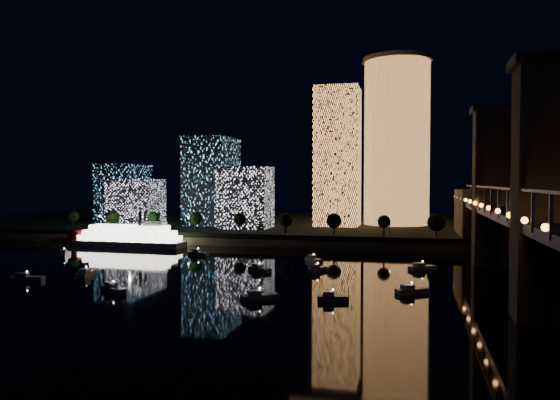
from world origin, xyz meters
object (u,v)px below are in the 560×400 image
Objects in this scene: tower_rectangular at (338,157)px; riverboat at (125,237)px; tower_cylindrical at (397,141)px; truss_bridge at (520,226)px.

tower_rectangular is 1.34× the size of riverboat.
tower_rectangular is at bearing 38.64° from riverboat.
tower_cylindrical is 32.13m from tower_rectangular.
truss_bridge reaches higher than riverboat.
tower_rectangular reaches higher than truss_bridge.
riverboat is (-106.29, -77.39, -42.49)m from tower_cylindrical.
truss_bridge is 153.26m from riverboat.
tower_rectangular is 0.25× the size of truss_bridge.
truss_bridge is at bearing -77.42° from tower_cylindrical.
truss_bridge is at bearing -65.14° from tower_rectangular.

